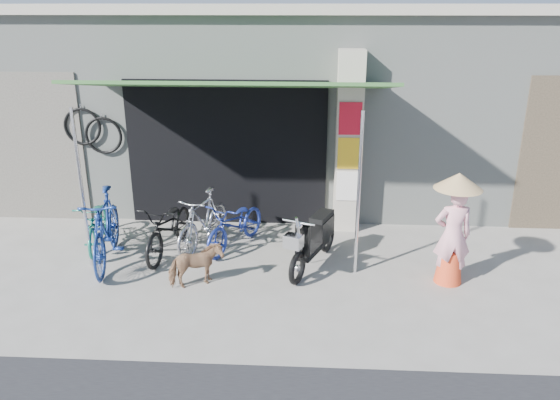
# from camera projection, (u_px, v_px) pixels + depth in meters

# --- Properties ---
(ground) EXTENTS (80.00, 80.00, 0.00)m
(ground) POSITION_uv_depth(u_px,v_px,m) (291.00, 296.00, 7.26)
(ground) COLOR gray
(ground) RESTS_ON ground
(bicycle_shop) EXTENTS (12.30, 5.30, 3.66)m
(bicycle_shop) POSITION_uv_depth(u_px,v_px,m) (300.00, 96.00, 11.41)
(bicycle_shop) COLOR #9CA29A
(bicycle_shop) RESTS_ON ground
(shop_pillar) EXTENTS (0.42, 0.44, 3.00)m
(shop_pillar) POSITION_uv_depth(u_px,v_px,m) (348.00, 143.00, 9.00)
(shop_pillar) COLOR #BBB19F
(shop_pillar) RESTS_ON ground
(awning) EXTENTS (4.60, 1.88, 2.72)m
(awning) POSITION_uv_depth(u_px,v_px,m) (234.00, 87.00, 7.98)
(awning) COLOR #2D5A28
(awning) RESTS_ON ground
(neighbour_left) EXTENTS (2.60, 0.06, 2.60)m
(neighbour_left) POSITION_uv_depth(u_px,v_px,m) (11.00, 148.00, 9.51)
(neighbour_left) COLOR #6B665B
(neighbour_left) RESTS_ON ground
(bike_teal) EXTENTS (0.83, 1.59, 0.79)m
(bike_teal) POSITION_uv_depth(u_px,v_px,m) (98.00, 223.00, 8.62)
(bike_teal) COLOR #176A58
(bike_teal) RESTS_ON ground
(bike_blue) EXTENTS (0.82, 1.90, 1.10)m
(bike_blue) POSITION_uv_depth(u_px,v_px,m) (106.00, 229.00, 8.01)
(bike_blue) COLOR navy
(bike_blue) RESTS_ON ground
(bike_black) EXTENTS (0.81, 1.71, 0.86)m
(bike_black) POSITION_uv_depth(u_px,v_px,m) (169.00, 227.00, 8.38)
(bike_black) COLOR black
(bike_black) RESTS_ON ground
(bike_silver) EXTENTS (0.92, 1.62, 0.94)m
(bike_silver) POSITION_uv_depth(u_px,v_px,m) (203.00, 221.00, 8.52)
(bike_silver) COLOR #B8B7BD
(bike_silver) RESTS_ON ground
(bike_navy) EXTENTS (1.13, 1.58, 0.79)m
(bike_navy) POSITION_uv_depth(u_px,v_px,m) (236.00, 224.00, 8.58)
(bike_navy) COLOR navy
(bike_navy) RESTS_ON ground
(street_dog) EXTENTS (0.80, 0.63, 0.62)m
(street_dog) POSITION_uv_depth(u_px,v_px,m) (196.00, 266.00, 7.42)
(street_dog) COLOR tan
(street_dog) RESTS_ON ground
(moped) EXTENTS (0.78, 1.56, 0.92)m
(moped) POSITION_uv_depth(u_px,v_px,m) (314.00, 239.00, 7.98)
(moped) COLOR black
(moped) RESTS_ON ground
(nun) EXTENTS (0.64, 0.64, 1.59)m
(nun) POSITION_uv_depth(u_px,v_px,m) (453.00, 229.00, 7.37)
(nun) COLOR #F5A5B3
(nun) RESTS_ON ground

